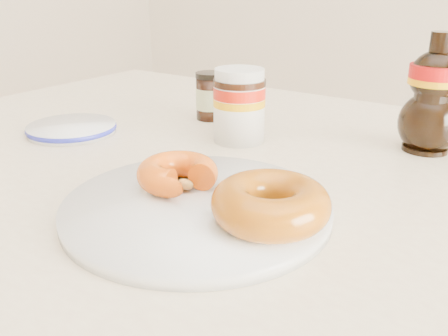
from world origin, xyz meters
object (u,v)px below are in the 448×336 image
Objects in this scene: dining_table at (291,244)px; dark_jar at (210,96)px; blue_rim_saucer at (72,128)px; donut_whole at (271,204)px; nutella_jar at (239,103)px; donut_bitten at (178,173)px; syrup_bottle at (433,94)px; plate at (197,207)px.

dark_jar reaches higher than dining_table.
blue_rim_saucer is at bearing -124.21° from dark_jar.
blue_rim_saucer is (-0.38, -0.02, 0.09)m from dining_table.
dark_jar is at bearing 133.78° from donut_whole.
blue_rim_saucer is (-0.24, -0.12, -0.05)m from nutella_jar.
dining_table is 0.23m from nutella_jar.
donut_bitten is 0.55× the size of syrup_bottle.
nutella_jar is 0.27m from blue_rim_saucer.
nutella_jar is 0.66× the size of syrup_bottle.
plate is at bearing -67.01° from nutella_jar.
blue_rim_saucer reaches higher than dining_table.
dark_jar is (-0.11, 0.07, -0.02)m from nutella_jar.
syrup_bottle is 0.54m from blue_rim_saucer.
donut_whole is (0.09, 0.00, 0.03)m from plate.
syrup_bottle is 1.18× the size of blue_rim_saucer.
dining_table is 5.02× the size of plate.
donut_bitten is 0.80× the size of donut_whole.
plate is 2.00× the size of blue_rim_saucer.
dark_jar is (-0.25, 0.17, 0.12)m from dining_table.
plate is at bearing -56.16° from dark_jar.
plate is 0.38m from syrup_bottle.
plate is 0.09m from donut_whole.
plate is 0.05m from donut_bitten.
dining_table is at bearing 2.68° from blue_rim_saucer.
syrup_bottle reaches higher than dining_table.
donut_bitten is 0.65× the size of blue_rim_saucer.
plate is at bearing -40.72° from donut_bitten.
dark_jar is (-0.29, 0.30, 0.01)m from donut_whole.
nutella_jar reaches higher than donut_bitten.
donut_whole is 0.44m from blue_rim_saucer.
blue_rim_saucer is at bearing -153.70° from nutella_jar.
plate is 2.47× the size of donut_whole.
nutella_jar reaches higher than blue_rim_saucer.
dark_jar is (-0.35, -0.04, -0.04)m from syrup_bottle.
nutella_jar reaches higher than dining_table.
dining_table is 15.59× the size of donut_bitten.
dark_jar reaches higher than donut_whole.
dark_jar reaches higher than plate.
blue_rim_saucer is at bearing 146.89° from donut_bitten.
dining_table is 0.17m from plate.
donut_bitten is at bearing -119.67° from syrup_bottle.
nutella_jar is at bearing 89.78° from donut_bitten.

